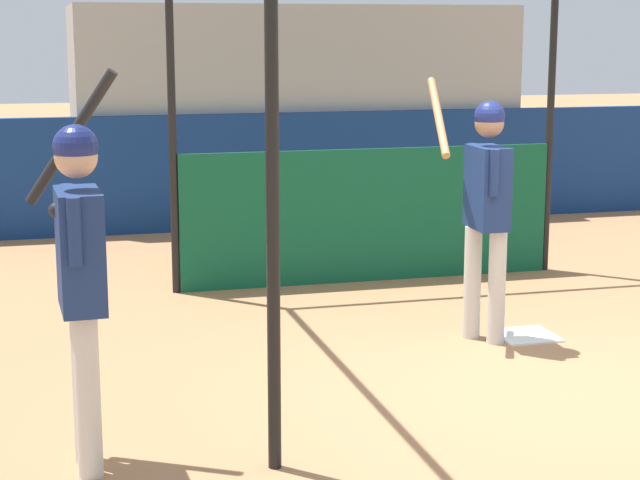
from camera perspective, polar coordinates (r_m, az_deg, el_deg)
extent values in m
plane|color=#A8754C|center=(7.14, 12.35, -7.83)|extent=(60.00, 60.00, 0.00)
cube|color=navy|center=(12.72, -0.42, 3.80)|extent=(24.00, 0.12, 1.35)
cube|color=#9E9E99|center=(13.87, -1.74, 6.99)|extent=(5.40, 2.40, 2.60)
cube|color=navy|center=(12.76, -9.41, 6.94)|extent=(0.45, 0.40, 0.10)
cube|color=navy|center=(12.93, -9.52, 8.01)|extent=(0.45, 0.06, 0.40)
cube|color=navy|center=(12.83, -6.95, 7.03)|extent=(0.45, 0.40, 0.10)
cube|color=navy|center=(12.99, -7.09, 8.09)|extent=(0.45, 0.06, 0.40)
cube|color=navy|center=(12.92, -4.52, 7.10)|extent=(0.45, 0.40, 0.10)
cube|color=navy|center=(13.08, -4.68, 8.16)|extent=(0.45, 0.06, 0.40)
cube|color=navy|center=(13.03, -2.12, 7.16)|extent=(0.45, 0.40, 0.10)
cube|color=navy|center=(13.19, -2.30, 8.21)|extent=(0.45, 0.06, 0.40)
cube|color=navy|center=(13.16, 0.24, 7.21)|extent=(0.45, 0.40, 0.10)
cube|color=navy|center=(13.32, 0.03, 8.25)|extent=(0.45, 0.06, 0.40)
cube|color=navy|center=(13.31, 2.54, 7.24)|extent=(0.45, 0.40, 0.10)
cube|color=navy|center=(13.47, 2.32, 8.27)|extent=(0.45, 0.06, 0.40)
cube|color=navy|center=(13.49, 4.79, 7.27)|extent=(0.45, 0.40, 0.10)
cube|color=navy|center=(13.65, 4.55, 8.28)|extent=(0.45, 0.06, 0.40)
cube|color=navy|center=(13.68, 6.97, 7.28)|extent=(0.45, 0.40, 0.10)
cube|color=navy|center=(13.84, 6.72, 8.28)|extent=(0.45, 0.06, 0.40)
cube|color=navy|center=(13.54, -9.81, 8.85)|extent=(0.45, 0.40, 0.10)
cube|color=navy|center=(13.71, -9.91, 9.84)|extent=(0.45, 0.06, 0.40)
cube|color=navy|center=(13.60, -7.47, 8.93)|extent=(0.45, 0.40, 0.10)
cube|color=navy|center=(13.77, -7.59, 9.91)|extent=(0.45, 0.06, 0.40)
cube|color=navy|center=(13.68, -5.16, 8.99)|extent=(0.45, 0.40, 0.10)
cube|color=navy|center=(13.85, -5.31, 9.96)|extent=(0.45, 0.06, 0.40)
cube|color=navy|center=(13.79, -2.88, 9.04)|extent=(0.45, 0.40, 0.10)
cube|color=navy|center=(13.96, -3.05, 10.00)|extent=(0.45, 0.06, 0.40)
cube|color=navy|center=(13.91, -0.64, 9.07)|extent=(0.45, 0.40, 0.10)
cube|color=navy|center=(14.08, -0.82, 10.03)|extent=(0.45, 0.06, 0.40)
cube|color=navy|center=(14.06, 1.56, 9.08)|extent=(0.45, 0.40, 0.10)
cube|color=navy|center=(14.23, 1.36, 10.03)|extent=(0.45, 0.06, 0.40)
cube|color=navy|center=(14.22, 3.72, 9.09)|extent=(0.45, 0.40, 0.10)
cube|color=navy|center=(14.39, 3.50, 10.03)|extent=(0.45, 0.06, 0.40)
cube|color=navy|center=(14.41, 5.82, 9.08)|extent=(0.45, 0.40, 0.10)
cube|color=navy|center=(14.57, 5.58, 10.01)|extent=(0.45, 0.06, 0.40)
cube|color=navy|center=(14.33, -10.16, 10.56)|extent=(0.45, 0.40, 0.10)
cube|color=navy|center=(14.51, -10.25, 11.46)|extent=(0.45, 0.06, 0.40)
cube|color=navy|center=(14.38, -7.94, 10.62)|extent=(0.45, 0.40, 0.10)
cube|color=navy|center=(14.56, -8.05, 11.53)|extent=(0.45, 0.06, 0.40)
cube|color=navy|center=(14.46, -5.74, 10.67)|extent=(0.45, 0.40, 0.10)
cube|color=navy|center=(14.64, -5.87, 11.57)|extent=(0.45, 0.06, 0.40)
cube|color=navy|center=(14.56, -3.57, 10.71)|extent=(0.45, 0.40, 0.10)
cube|color=navy|center=(14.74, -3.72, 11.60)|extent=(0.45, 0.06, 0.40)
cube|color=navy|center=(14.68, -1.42, 10.73)|extent=(0.45, 0.40, 0.10)
cube|color=navy|center=(14.86, -1.59, 11.62)|extent=(0.45, 0.06, 0.40)
cube|color=navy|center=(14.82, 0.68, 10.73)|extent=(0.45, 0.40, 0.10)
cube|color=navy|center=(14.99, 0.49, 11.62)|extent=(0.45, 0.06, 0.40)
cube|color=navy|center=(14.98, 2.74, 10.73)|extent=(0.45, 0.40, 0.10)
cube|color=navy|center=(15.15, 2.54, 11.60)|extent=(0.45, 0.06, 0.40)
cube|color=navy|center=(15.15, 4.76, 10.70)|extent=(0.45, 0.40, 0.10)
cube|color=navy|center=(15.32, 4.54, 11.57)|extent=(0.45, 0.06, 0.40)
cylinder|color=black|center=(5.40, -2.55, 3.64)|extent=(0.07, 0.07, 3.17)
cylinder|color=black|center=(9.36, -7.91, 6.68)|extent=(0.07, 0.07, 3.17)
cylinder|color=black|center=(10.42, 12.20, 6.98)|extent=(0.07, 0.07, 3.17)
cube|color=#0F5133|center=(9.84, 2.68, 1.32)|extent=(3.52, 0.03, 1.23)
cube|color=white|center=(8.31, 10.90, -5.02)|extent=(0.44, 0.44, 0.02)
cylinder|color=silver|center=(8.00, 9.41, -2.49)|extent=(0.13, 0.13, 0.86)
cylinder|color=silver|center=(8.12, 8.13, -2.24)|extent=(0.13, 0.13, 0.86)
cube|color=navy|center=(7.92, 8.92, 2.79)|extent=(0.23, 0.41, 0.61)
sphere|color=#A37556|center=(7.87, 9.02, 6.18)|extent=(0.21, 0.21, 0.21)
sphere|color=navy|center=(7.86, 9.03, 6.53)|extent=(0.22, 0.22, 0.22)
cylinder|color=navy|center=(7.69, 9.28, 3.56)|extent=(0.07, 0.07, 0.33)
cylinder|color=navy|center=(8.08, 8.11, 3.95)|extent=(0.07, 0.07, 0.33)
cylinder|color=#AD7F4C|center=(7.99, 6.34, 6.56)|extent=(0.21, 0.75, 0.55)
sphere|color=#AD7F4C|center=(8.08, 8.81, 4.76)|extent=(0.08, 0.08, 0.08)
cylinder|color=silver|center=(5.68, -12.27, -8.12)|extent=(0.13, 0.13, 0.87)
cylinder|color=silver|center=(5.88, -12.45, -7.47)|extent=(0.13, 0.13, 0.87)
cube|color=navy|center=(5.59, -12.68, -0.53)|extent=(0.24, 0.47, 0.62)
sphere|color=tan|center=(5.52, -12.89, 4.35)|extent=(0.22, 0.22, 0.22)
sphere|color=navy|center=(5.51, -12.91, 4.86)|extent=(0.23, 0.23, 0.23)
cylinder|color=navy|center=(5.32, -12.96, 0.41)|extent=(0.07, 0.07, 0.34)
cylinder|color=navy|center=(5.80, -13.32, 1.26)|extent=(0.07, 0.07, 0.34)
cylinder|color=black|center=(5.87, -13.14, 5.34)|extent=(0.52, 0.27, 0.74)
sphere|color=black|center=(5.69, -13.87, 1.55)|extent=(0.08, 0.08, 0.08)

